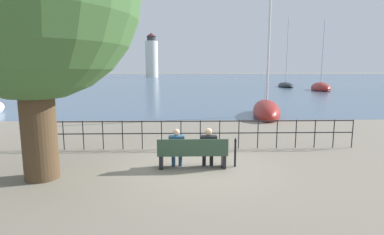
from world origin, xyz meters
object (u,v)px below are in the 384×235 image
Objects in this scene: park_bench at (193,154)px; harbor_lighthouse at (152,57)px; sailboat_2 at (286,85)px; seated_person_left at (177,146)px; sailboat_3 at (321,88)px; seated_person_right at (208,146)px; closed_umbrella at (235,150)px; sailboat_0 at (266,111)px.

harbor_lighthouse is at bearing 96.37° from park_bench.
sailboat_2 is 0.63× the size of harbor_lighthouse.
seated_person_left reaches higher than park_bench.
sailboat_2 is 1.17× the size of sailboat_3.
harbor_lighthouse is at bearing 118.55° from sailboat_2.
seated_person_right is 39.71m from sailboat_3.
sailboat_3 reaches higher than seated_person_right.
sailboat_3 reaches higher than closed_umbrella.
closed_umbrella is 47.37m from sailboat_2.
closed_umbrella is (0.81, 0.04, -0.16)m from seated_person_right.
park_bench is 1.74× the size of seated_person_left.
sailboat_3 is 0.53× the size of harbor_lighthouse.
seated_person_left is 0.11× the size of sailboat_3.
closed_umbrella is at bearing 2.52° from seated_person_right.
sailboat_0 is 0.64× the size of sailboat_2.
seated_person_right is 11.00m from sailboat_0.
seated_person_left is at bearing -108.67° from sailboat_3.
closed_umbrella is 0.07× the size of sailboat_2.
closed_umbrella is at bearing -98.58° from sailboat_0.
sailboat_2 reaches higher than closed_umbrella.
seated_person_right is at bearing -102.45° from sailboat_0.
seated_person_left is at bearing 170.11° from park_bench.
park_bench is 0.26× the size of sailboat_0.
sailboat_0 reaches higher than seated_person_left.
seated_person_left is 1.31× the size of closed_umbrella.
sailboat_3 reaches higher than park_bench.
seated_person_right is at bearing -83.43° from harbor_lighthouse.
sailboat_0 is 36.71m from sailboat_2.
park_bench is 1.27m from closed_umbrella.
seated_person_left is 40.17m from sailboat_3.
park_bench is at bearing -9.89° from seated_person_left.
sailboat_3 is at bearing 60.37° from park_bench.
sailboat_3 is at bearing 59.74° from seated_person_left.
seated_person_right is at bearing -0.11° from seated_person_left.
park_bench is at bearing -108.04° from sailboat_3.
seated_person_right reaches higher than closed_umbrella.
park_bench is 47.94m from sailboat_2.
seated_person_left is at bearing 179.89° from seated_person_right.
harbor_lighthouse reaches higher than seated_person_left.
seated_person_left is 0.15× the size of sailboat_0.
sailboat_2 reaches higher than sailboat_0.
sailboat_2 is 9.85m from sailboat_3.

